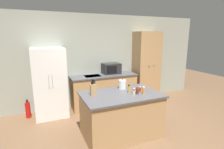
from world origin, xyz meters
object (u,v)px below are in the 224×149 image
knife_block (93,89)px  fire_extinguisher (28,110)px  kettle (122,84)px  microwave (111,68)px  spice_bottle_short_red (129,89)px  spice_bottle_amber_oil (134,92)px  refrigerator (50,83)px  pantry_cabinet (146,66)px  spice_bottle_orange_cap (134,90)px  spice_bottle_pale_salt (143,90)px  spice_bottle_tall_dark (137,91)px  spice_bottle_green_herb (140,89)px

knife_block → fire_extinguisher: bearing=130.6°
knife_block → kettle: 0.73m
microwave → spice_bottle_short_red: bearing=-100.9°
knife_block → fire_extinguisher: size_ratio=0.70×
spice_bottle_short_red → spice_bottle_amber_oil: bearing=-81.6°
refrigerator → pantry_cabinet: 2.91m
spice_bottle_amber_oil → microwave: bearing=80.7°
pantry_cabinet → spice_bottle_orange_cap: (-1.41, -1.65, -0.14)m
kettle → fire_extinguisher: bearing=146.7°
knife_block → spice_bottle_pale_salt: size_ratio=2.28×
refrigerator → spice_bottle_orange_cap: size_ratio=19.87×
spice_bottle_short_red → kettle: 0.29m
spice_bottle_pale_salt → spice_bottle_orange_cap: size_ratio=1.66×
refrigerator → spice_bottle_short_red: bearing=-47.2°
microwave → fire_extinguisher: (-2.29, -0.09, -0.86)m
refrigerator → knife_block: bearing=-63.6°
refrigerator → microwave: size_ratio=3.40×
kettle → knife_block: bearing=-166.4°
kettle → spice_bottle_orange_cap: bearing=-73.4°
refrigerator → spice_bottle_pale_salt: 2.35m
spice_bottle_tall_dark → fire_extinguisher: (-2.07, 1.72, -0.74)m
spice_bottle_pale_salt → spice_bottle_tall_dark: bearing=169.0°
knife_block → spice_bottle_pale_salt: 0.99m
spice_bottle_short_red → kettle: bearing=90.9°
microwave → spice_bottle_amber_oil: microwave is taller
spice_bottle_tall_dark → spice_bottle_green_herb: 0.17m
knife_block → spice_bottle_short_red: knife_block is taller
refrigerator → spice_bottle_green_herb: 2.26m
refrigerator → knife_block: refrigerator is taller
pantry_cabinet → fire_extinguisher: pantry_cabinet is taller
knife_block → spice_bottle_tall_dark: 0.86m
spice_bottle_green_herb → spice_bottle_amber_oil: bearing=-152.0°
knife_block → spice_bottle_amber_oil: size_ratio=3.22×
refrigerator → spice_bottle_tall_dark: refrigerator is taller
refrigerator → kettle: bearing=-41.3°
knife_block → spice_bottle_orange_cap: (0.80, -0.15, -0.08)m
refrigerator → pantry_cabinet: bearing=1.9°
spice_bottle_tall_dark → fire_extinguisher: size_ratio=0.30×
spice_bottle_tall_dark → spice_bottle_short_red: spice_bottle_short_red is taller
pantry_cabinet → spice_bottle_short_red: 2.20m
spice_bottle_pale_salt → pantry_cabinet: bearing=54.6°
spice_bottle_green_herb → kettle: size_ratio=0.52×
spice_bottle_amber_oil → spice_bottle_green_herb: spice_bottle_green_herb is taller
spice_bottle_short_red → spice_bottle_amber_oil: spice_bottle_short_red is taller
kettle → spice_bottle_tall_dark: bearing=-75.9°
microwave → spice_bottle_tall_dark: bearing=-96.8°
knife_block → spice_bottle_short_red: size_ratio=2.04×
refrigerator → pantry_cabinet: pantry_cabinet is taller
microwave → spice_bottle_orange_cap: 1.73m
refrigerator → spice_bottle_pale_salt: (1.64, -1.69, 0.09)m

